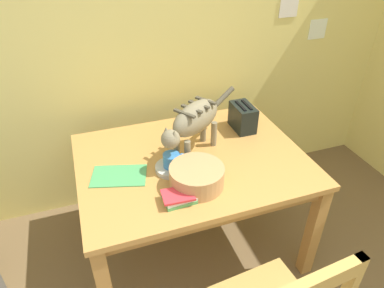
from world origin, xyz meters
TOP-DOWN VIEW (x-y plane):
  - wall_rear at (-0.00, 2.14)m, footprint 4.32×0.11m
  - dining_table at (0.01, 1.42)m, footprint 1.32×0.99m
  - cat at (0.04, 1.47)m, footprint 0.57×0.40m
  - saucer_bowl at (-0.13, 1.36)m, footprint 0.19×0.19m
  - coffee_mug at (-0.13, 1.36)m, footprint 0.13×0.09m
  - magazine at (-0.42, 1.40)m, footprint 0.34×0.26m
  - book_stack at (-0.17, 1.10)m, footprint 0.17×0.13m
  - wicker_basket at (-0.04, 1.19)m, footprint 0.29×0.29m
  - toaster at (0.44, 1.63)m, footprint 0.12×0.20m

SIDE VIEW (x-z plane):
  - dining_table at x=0.01m, z-range 0.28..1.01m
  - magazine at x=-0.42m, z-range 0.73..0.74m
  - saucer_bowl at x=-0.13m, z-range 0.73..0.76m
  - book_stack at x=-0.17m, z-range 0.73..0.78m
  - wicker_basket at x=-0.04m, z-range 0.73..0.84m
  - coffee_mug at x=-0.13m, z-range 0.76..0.84m
  - toaster at x=0.44m, z-range 0.73..0.90m
  - cat at x=0.04m, z-range 0.79..1.12m
  - wall_rear at x=0.00m, z-range 0.00..2.50m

